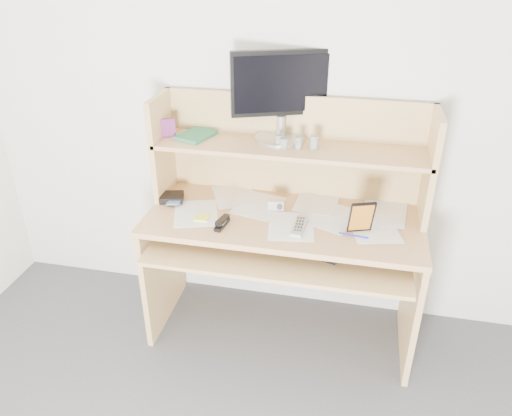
% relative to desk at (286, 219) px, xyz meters
% --- Properties ---
extents(back_wall, '(3.60, 0.04, 2.50)m').
position_rel_desk_xyz_m(back_wall, '(0.00, 0.24, 0.56)').
color(back_wall, silver).
rests_on(back_wall, floor).
extents(desk, '(1.40, 0.70, 1.30)m').
position_rel_desk_xyz_m(desk, '(0.00, 0.00, 0.00)').
color(desk, tan).
rests_on(desk, floor).
extents(paper_clutter, '(1.32, 0.54, 0.01)m').
position_rel_desk_xyz_m(paper_clutter, '(0.00, -0.08, 0.06)').
color(paper_clutter, white).
rests_on(paper_clutter, desk).
extents(keyboard, '(0.47, 0.28, 0.03)m').
position_rel_desk_xyz_m(keyboard, '(0.09, -0.17, -0.03)').
color(keyboard, black).
rests_on(keyboard, desk).
extents(tv_remote, '(0.07, 0.20, 0.02)m').
position_rel_desk_xyz_m(tv_remote, '(0.09, -0.18, 0.07)').
color(tv_remote, '#A8A8A2').
rests_on(tv_remote, paper_clutter).
extents(flip_phone, '(0.05, 0.09, 0.02)m').
position_rel_desk_xyz_m(flip_phone, '(-0.29, -0.21, 0.07)').
color(flip_phone, '#A3A3A5').
rests_on(flip_phone, paper_clutter).
extents(stapler, '(0.05, 0.13, 0.04)m').
position_rel_desk_xyz_m(stapler, '(-0.28, -0.23, 0.08)').
color(stapler, black).
rests_on(stapler, paper_clutter).
extents(wallet, '(0.15, 0.13, 0.03)m').
position_rel_desk_xyz_m(wallet, '(-0.62, -0.03, 0.08)').
color(wallet, black).
rests_on(wallet, paper_clutter).
extents(sticky_note_pad, '(0.07, 0.07, 0.01)m').
position_rel_desk_xyz_m(sticky_note_pad, '(-0.40, -0.18, 0.06)').
color(sticky_note_pad, yellow).
rests_on(sticky_note_pad, desk).
extents(digital_camera, '(0.09, 0.04, 0.05)m').
position_rel_desk_xyz_m(digital_camera, '(-0.05, -0.01, 0.09)').
color(digital_camera, silver).
rests_on(digital_camera, paper_clutter).
extents(game_case, '(0.12, 0.05, 0.17)m').
position_rel_desk_xyz_m(game_case, '(0.38, -0.16, 0.15)').
color(game_case, black).
rests_on(game_case, paper_clutter).
extents(blue_pen, '(0.14, 0.03, 0.01)m').
position_rel_desk_xyz_m(blue_pen, '(0.36, -0.20, 0.07)').
color(blue_pen, '#171EAE').
rests_on(blue_pen, paper_clutter).
extents(card_box, '(0.07, 0.05, 0.10)m').
position_rel_desk_xyz_m(card_box, '(-0.64, 0.06, 0.44)').
color(card_box, maroon).
rests_on(card_box, desk).
extents(shelf_book, '(0.20, 0.24, 0.02)m').
position_rel_desk_xyz_m(shelf_book, '(-0.50, 0.09, 0.40)').
color(shelf_book, '#317C4E').
rests_on(shelf_book, desk).
extents(chip_stack_a, '(0.05, 0.05, 0.06)m').
position_rel_desk_xyz_m(chip_stack_a, '(-0.05, 0.06, 0.41)').
color(chip_stack_a, black).
rests_on(chip_stack_a, desk).
extents(chip_stack_b, '(0.05, 0.05, 0.07)m').
position_rel_desk_xyz_m(chip_stack_b, '(0.12, 0.05, 0.42)').
color(chip_stack_b, silver).
rests_on(chip_stack_b, desk).
extents(chip_stack_c, '(0.06, 0.06, 0.05)m').
position_rel_desk_xyz_m(chip_stack_c, '(-0.03, 0.03, 0.41)').
color(chip_stack_c, black).
rests_on(chip_stack_c, desk).
extents(chip_stack_d, '(0.04, 0.04, 0.06)m').
position_rel_desk_xyz_m(chip_stack_d, '(0.05, 0.04, 0.42)').
color(chip_stack_d, white).
rests_on(chip_stack_d, desk).
extents(monitor, '(0.49, 0.27, 0.45)m').
position_rel_desk_xyz_m(monitor, '(-0.06, 0.17, 0.62)').
color(monitor, '#BAB9BE').
rests_on(monitor, desk).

